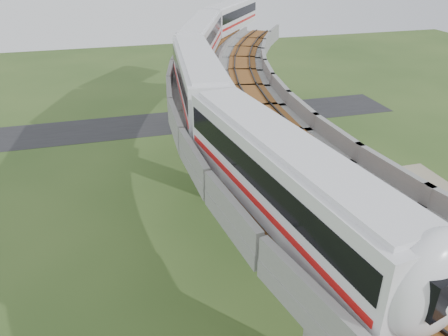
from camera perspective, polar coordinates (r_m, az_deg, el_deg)
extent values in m
plane|color=#304A1D|center=(32.54, 3.06, -12.82)|extent=(160.00, 160.00, 0.00)
cube|color=gray|center=(37.34, 25.30, -9.84)|extent=(18.00, 26.00, 0.04)
cube|color=#232326|center=(58.03, -6.23, 6.02)|extent=(60.00, 8.00, 0.03)
cube|color=#99968E|center=(60.32, 1.99, 11.19)|extent=(2.86, 2.93, 8.40)
cube|color=#99968E|center=(59.16, 2.07, 15.66)|extent=(7.21, 5.74, 1.20)
cube|color=#99968E|center=(38.91, -0.28, 1.82)|extent=(2.35, 2.51, 8.40)
cube|color=#99968E|center=(37.10, -0.30, 8.53)|extent=(7.31, 3.58, 1.20)
cube|color=#99968E|center=(23.14, 14.22, -20.21)|extent=(2.35, 2.51, 8.40)
cube|color=#99968E|center=(19.94, 15.81, -10.78)|extent=(7.31, 3.58, 1.20)
cube|color=gray|center=(53.20, 0.70, 15.45)|extent=(16.42, 20.91, 0.80)
cube|color=gray|center=(53.94, -3.99, 16.53)|extent=(8.66, 17.08, 1.00)
cube|color=gray|center=(52.45, 5.52, 16.16)|extent=(8.66, 17.08, 1.00)
cube|color=brown|center=(53.54, -1.71, 16.02)|extent=(10.68, 18.08, 0.12)
cube|color=black|center=(53.51, -1.71, 16.14)|extent=(9.69, 17.59, 0.12)
cube|color=brown|center=(52.77, 3.14, 15.82)|extent=(10.68, 18.08, 0.12)
cube|color=black|center=(52.75, 3.15, 15.95)|extent=(9.69, 17.59, 0.12)
cube|color=gray|center=(35.55, -0.09, 9.37)|extent=(11.77, 20.03, 0.80)
cube|color=gray|center=(35.07, -7.20, 10.45)|extent=(3.22, 18.71, 1.00)
cube|color=gray|center=(36.01, 6.85, 10.92)|extent=(3.22, 18.71, 1.00)
cube|color=brown|center=(35.24, -3.70, 9.94)|extent=(5.44, 19.05, 0.12)
cube|color=black|center=(35.20, -3.70, 10.13)|extent=(4.35, 18.88, 0.12)
cube|color=brown|center=(35.72, 3.48, 10.19)|extent=(5.44, 19.05, 0.12)
cube|color=black|center=(35.68, 3.48, 10.37)|extent=(4.35, 18.88, 0.12)
cube|color=gray|center=(20.15, 13.83, -6.54)|extent=(11.77, 20.03, 0.80)
cube|color=gray|center=(17.64, 2.83, -7.51)|extent=(3.22, 18.71, 1.00)
cube|color=gray|center=(22.37, 22.94, -1.77)|extent=(3.22, 18.71, 1.00)
cube|color=brown|center=(18.78, 8.58, -7.04)|extent=(5.44, 19.05, 0.12)
cube|color=black|center=(18.71, 8.60, -6.73)|extent=(4.35, 18.88, 0.12)
cube|color=brown|center=(21.20, 18.74, -3.99)|extent=(5.44, 19.05, 0.12)
cube|color=black|center=(21.14, 18.79, -3.71)|extent=(4.35, 18.88, 0.12)
cube|color=silver|center=(18.33, 7.88, -1.38)|extent=(4.80, 15.23, 3.20)
cube|color=silver|center=(17.58, 8.23, 3.48)|extent=(4.16, 14.41, 0.22)
cube|color=black|center=(18.12, 7.97, -0.13)|extent=(4.77, 14.65, 1.15)
cube|color=red|center=(18.70, 7.74, -3.40)|extent=(4.77, 14.65, 0.30)
cube|color=black|center=(19.07, 7.61, -5.23)|extent=(3.69, 12.89, 0.28)
cube|color=silver|center=(32.11, -3.39, 11.53)|extent=(4.31, 15.20, 3.20)
cube|color=silver|center=(31.69, -3.48, 14.49)|extent=(3.69, 14.40, 0.22)
cube|color=black|center=(31.99, -3.42, 12.30)|extent=(4.31, 14.61, 1.15)
cube|color=red|center=(32.33, -3.36, 10.25)|extent=(4.31, 14.61, 0.30)
cube|color=black|center=(32.54, -3.32, 9.05)|extent=(3.27, 12.88, 0.28)
cube|color=silver|center=(47.27, -3.03, 16.67)|extent=(7.80, 14.99, 3.20)
cube|color=silver|center=(46.99, -3.08, 18.71)|extent=(7.04, 14.10, 0.22)
cube|color=black|center=(47.19, -3.05, 17.21)|extent=(7.65, 14.45, 1.15)
cube|color=red|center=(47.42, -3.01, 15.78)|extent=(7.65, 14.45, 0.30)
cube|color=black|center=(47.56, -2.99, 14.94)|extent=(6.26, 12.60, 0.28)
cube|color=silver|center=(62.22, 0.93, 19.28)|extent=(10.81, 13.84, 3.20)
cube|color=silver|center=(62.00, 0.94, 20.84)|extent=(9.94, 12.92, 0.22)
cube|color=black|center=(62.16, 0.93, 19.69)|extent=(10.51, 13.38, 1.15)
cube|color=red|center=(62.33, 0.92, 18.60)|extent=(10.51, 13.38, 0.30)
cube|color=black|center=(62.44, 0.91, 17.95)|extent=(8.86, 11.54, 0.28)
ellipsoid|color=silver|center=(14.01, 25.15, -13.54)|extent=(3.68, 2.61, 3.64)
cylinder|color=#2D382D|center=(51.56, 9.39, 3.88)|extent=(0.08, 0.08, 1.50)
cube|color=#2D382D|center=(49.30, 9.54, 2.74)|extent=(1.69, 4.77, 1.40)
cylinder|color=#2D382D|center=(47.08, 9.86, 1.48)|extent=(0.08, 0.08, 1.50)
cube|color=#2D382D|center=(44.91, 10.35, 0.11)|extent=(1.23, 4.91, 1.40)
cylinder|color=#2D382D|center=(42.79, 11.05, -1.41)|extent=(0.08, 0.08, 1.50)
cube|color=#2D382D|center=(40.74, 11.98, -3.07)|extent=(0.75, 4.99, 1.40)
cylinder|color=#2D382D|center=(38.79, 13.18, -4.88)|extent=(0.08, 0.08, 1.50)
cube|color=#2D382D|center=(36.94, 14.68, -6.87)|extent=(0.27, 5.04, 1.40)
cylinder|color=#2D382D|center=(35.21, 16.52, -9.02)|extent=(0.08, 0.08, 1.50)
cube|color=#2D382D|center=(33.65, 18.75, -11.32)|extent=(0.27, 5.04, 1.40)
cylinder|color=#2D382D|center=(32.26, 21.39, -13.77)|extent=(0.08, 0.08, 1.50)
cube|color=#2D382D|center=(31.07, 24.49, -16.31)|extent=(0.75, 4.99, 1.40)
cylinder|color=#382314|center=(53.23, 6.34, 4.69)|extent=(0.18, 0.18, 1.23)
ellipsoid|color=#133410|center=(52.72, 6.42, 6.05)|extent=(2.47, 2.47, 2.10)
cylinder|color=#382314|center=(44.63, 8.71, -0.09)|extent=(0.18, 0.18, 1.28)
ellipsoid|color=#133410|center=(44.09, 8.82, 1.32)|extent=(1.93, 1.93, 1.64)
cylinder|color=#382314|center=(37.17, 9.66, -5.82)|extent=(0.18, 0.18, 1.75)
ellipsoid|color=#133410|center=(36.41, 9.84, -3.89)|extent=(1.94, 1.94, 1.65)
cylinder|color=#382314|center=(31.38, 18.91, -14.46)|extent=(0.18, 0.18, 1.61)
ellipsoid|color=#133410|center=(30.45, 19.33, -12.38)|extent=(2.21, 2.21, 1.87)
imported|color=black|center=(39.56, 20.20, -5.33)|extent=(5.05, 3.08, 1.37)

